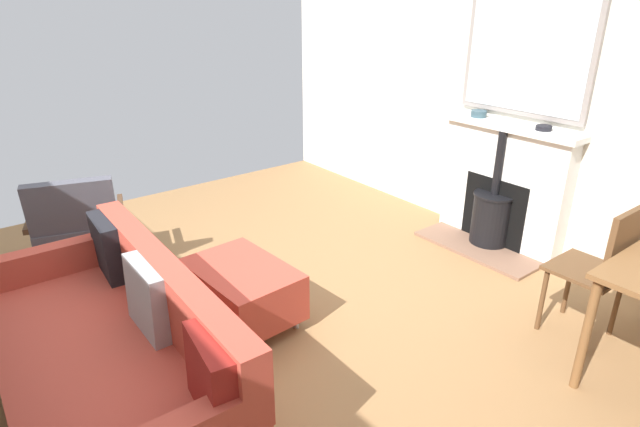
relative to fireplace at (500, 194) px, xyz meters
name	(u,v)px	position (x,y,z in m)	size (l,w,h in m)	color
ground_plane	(243,331)	(2.44, -0.23, -0.47)	(5.25, 5.63, 0.01)	olive
wall_left	(503,88)	(-0.19, -0.23, 0.84)	(0.12, 5.63, 2.62)	silver
fireplace	(500,194)	(0.00, 0.00, 0.00)	(0.57, 1.22, 1.08)	brown
mirror_over_mantel	(528,51)	(-0.10, 0.00, 1.17)	(0.04, 1.11, 1.01)	gray
mantel_bowl_near	(479,113)	(-0.01, -0.31, 0.64)	(0.13, 0.13, 0.06)	#334C56
mantel_bowl_far	(544,127)	(-0.01, 0.29, 0.63)	(0.12, 0.12, 0.04)	black
sofa	(114,351)	(3.28, -0.06, -0.13)	(0.95, 1.99, 0.78)	#B2B2B7
ottoman	(242,289)	(2.37, -0.32, -0.22)	(0.57, 0.79, 0.41)	#B2B2B7
armchair_accent	(76,219)	(3.03, -1.64, 0.01)	(0.81, 0.74, 0.84)	#4C3321
dining_chair_near_fireplace	(603,264)	(0.73, 1.21, 0.07)	(0.40, 0.40, 0.92)	brown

